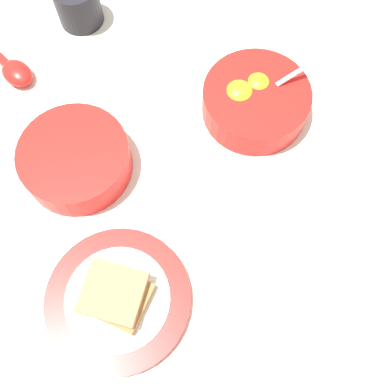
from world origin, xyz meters
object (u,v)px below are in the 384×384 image
at_px(toast_plate, 118,299).
at_px(soup_spoon, 13,69).
at_px(egg_bowl, 255,101).
at_px(toast_sandwich, 115,295).
at_px(drinking_cup, 78,3).
at_px(congee_bowl, 76,159).

bearing_deg(toast_plate, soup_spoon, -26.61).
bearing_deg(egg_bowl, toast_sandwich, 92.20).
relative_size(toast_sandwich, soup_spoon, 0.67).
height_order(egg_bowl, soup_spoon, egg_bowl).
distance_m(toast_plate, toast_sandwich, 0.02).
height_order(toast_plate, drinking_cup, drinking_cup).
bearing_deg(congee_bowl, egg_bowl, -123.80).
height_order(toast_sandwich, drinking_cup, drinking_cup).
height_order(soup_spoon, congee_bowl, congee_bowl).
relative_size(egg_bowl, congee_bowl, 1.03).
distance_m(egg_bowl, drinking_cup, 0.36).
distance_m(soup_spoon, congee_bowl, 0.22).
xyz_separation_m(congee_bowl, drinking_cup, (0.20, -0.23, 0.01)).
xyz_separation_m(egg_bowl, drinking_cup, (0.36, 0.02, 0.01)).
bearing_deg(soup_spoon, toast_plate, 153.39).
xyz_separation_m(egg_bowl, soup_spoon, (0.38, 0.18, -0.02)).
relative_size(congee_bowl, drinking_cup, 2.11).
xyz_separation_m(egg_bowl, congee_bowl, (0.17, 0.25, 0.00)).
distance_m(toast_sandwich, congee_bowl, 0.22).
bearing_deg(egg_bowl, toast_plate, 92.33).
bearing_deg(toast_plate, drinking_cup, -43.42).
relative_size(soup_spoon, drinking_cup, 1.92).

